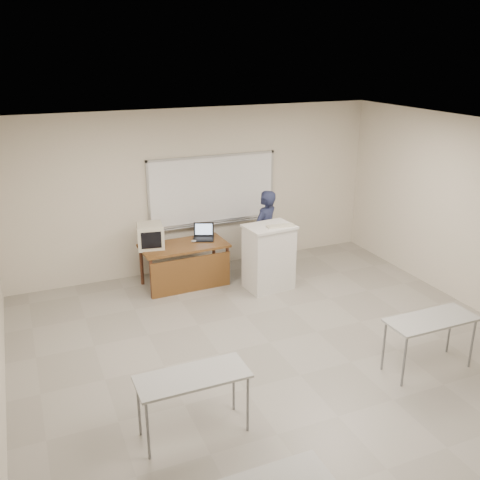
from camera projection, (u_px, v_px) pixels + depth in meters
name	position (u px, v px, depth m)	size (l,w,h in m)	color
floor	(300.00, 376.00, 6.89)	(7.00, 8.00, 0.01)	gray
whiteboard	(213.00, 190.00, 9.93)	(2.48, 0.10, 1.31)	white
student_desks	(367.00, 389.00, 5.49)	(4.40, 2.20, 0.73)	#9B9C97
instructor_desk	(186.00, 257.00, 9.27)	(1.50, 0.75, 0.75)	brown
podium	(269.00, 257.00, 9.22)	(0.81, 0.59, 1.15)	white
crt_monitor	(150.00, 236.00, 9.14)	(0.44, 0.49, 0.42)	beige
laptop	(202.00, 236.00, 9.57)	(0.36, 0.33, 0.27)	black
mouse	(194.00, 241.00, 9.41)	(0.10, 0.06, 0.04)	#A4A7AA
keyboard	(281.00, 226.00, 8.98)	(0.47, 0.16, 0.03)	beige
presenter	(265.00, 233.00, 9.78)	(0.58, 0.38, 1.58)	black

